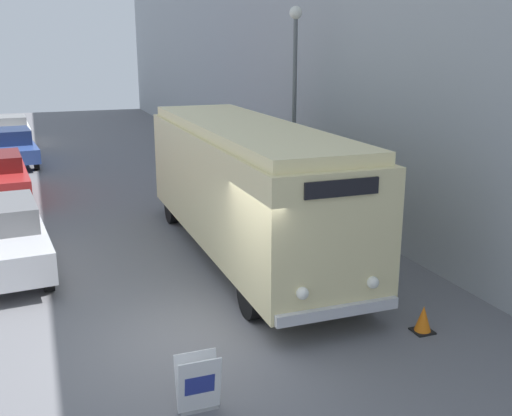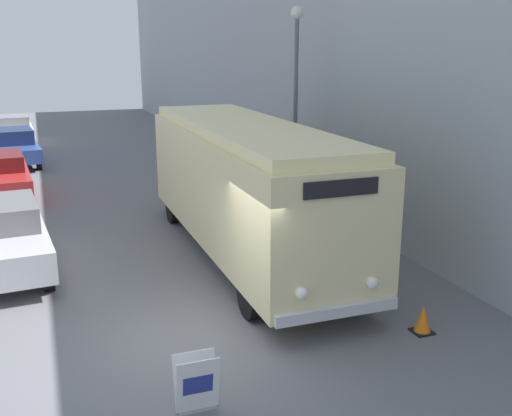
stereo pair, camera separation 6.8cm
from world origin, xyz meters
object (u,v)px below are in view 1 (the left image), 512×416
(vintage_bus, at_px, (245,183))
(parked_car_distant, at_px, (12,129))
(parked_car_near, at_px, (3,236))
(parked_car_far, at_px, (11,147))
(traffic_cone, at_px, (423,319))
(sign_board, at_px, (198,384))
(streetlamp, at_px, (295,83))

(vintage_bus, relative_size, parked_car_distant, 2.22)
(parked_car_near, distance_m, parked_car_far, 13.46)
(parked_car_distant, distance_m, traffic_cone, 26.67)
(vintage_bus, distance_m, sign_board, 6.67)
(parked_car_near, distance_m, traffic_cone, 9.29)
(sign_board, height_order, streetlamp, streetlamp)
(parked_car_far, relative_size, traffic_cone, 9.52)
(sign_board, height_order, parked_car_distant, parked_car_distant)
(streetlamp, height_order, parked_car_near, streetlamp)
(sign_board, bearing_deg, streetlamp, 58.80)
(streetlamp, distance_m, parked_car_far, 14.47)
(vintage_bus, relative_size, traffic_cone, 19.19)
(streetlamp, height_order, traffic_cone, streetlamp)
(vintage_bus, xyz_separation_m, parked_car_distant, (-5.70, 20.64, -1.08))
(parked_car_near, bearing_deg, streetlamp, 8.78)
(traffic_cone, bearing_deg, parked_car_near, 140.21)
(streetlamp, relative_size, traffic_cone, 12.01)
(parked_car_far, bearing_deg, streetlamp, -60.19)
(sign_board, relative_size, traffic_cone, 1.66)
(parked_car_distant, bearing_deg, streetlamp, -68.16)
(parked_car_far, relative_size, parked_car_distant, 1.10)
(vintage_bus, distance_m, streetlamp, 4.36)
(parked_car_near, relative_size, parked_car_distant, 1.10)
(parked_car_distant, xyz_separation_m, traffic_cone, (7.33, -25.64, -0.49))
(vintage_bus, xyz_separation_m, parked_car_near, (-5.50, 0.93, -1.00))
(sign_board, distance_m, streetlamp, 10.82)
(vintage_bus, distance_m, parked_car_near, 5.67)
(traffic_cone, bearing_deg, parked_car_distant, 105.95)
(vintage_bus, distance_m, parked_car_distant, 21.44)
(streetlamp, xyz_separation_m, parked_car_far, (-8.13, 11.55, -3.17))
(sign_board, bearing_deg, parked_car_far, 97.96)
(parked_car_far, bearing_deg, parked_car_distant, 85.49)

